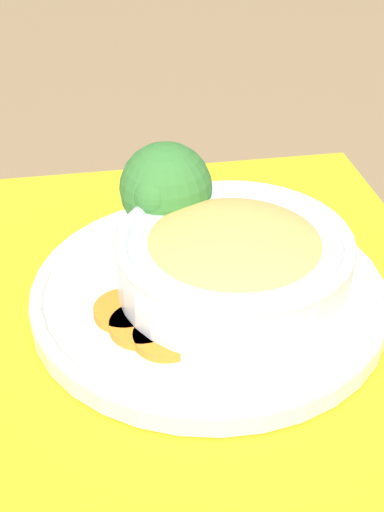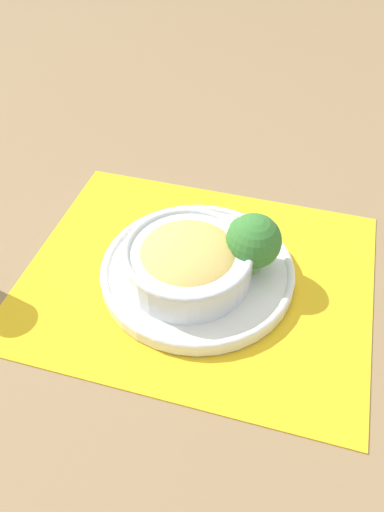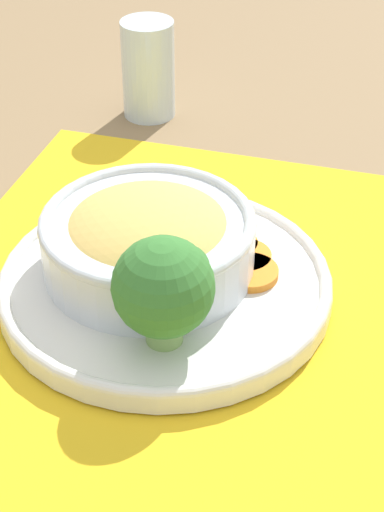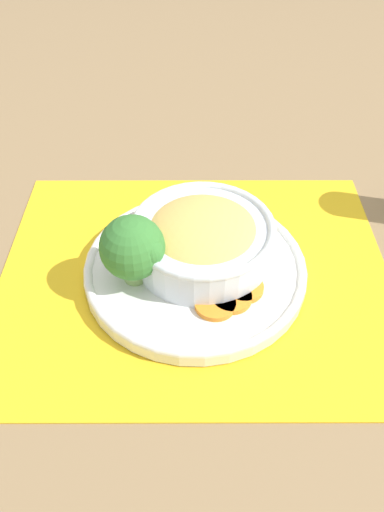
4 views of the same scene
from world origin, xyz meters
The scene contains 8 objects.
ground_plane centered at (0.00, 0.00, 0.00)m, with size 4.00×4.00×0.00m, color #8C704C.
placemat centered at (0.00, 0.00, 0.00)m, with size 0.55×0.47×0.00m.
plate centered at (0.00, 0.00, 0.02)m, with size 0.28×0.28×0.02m.
bowl centered at (-0.01, -0.02, 0.05)m, with size 0.18×0.18×0.06m.
broccoli_floret centered at (0.07, 0.03, 0.07)m, with size 0.08×0.08×0.09m.
carrot_slice_near centered at (-0.03, 0.06, 0.02)m, with size 0.05×0.05×0.01m.
carrot_slice_middle centered at (-0.05, 0.05, 0.02)m, with size 0.05×0.05×0.01m.
carrot_slice_far centered at (-0.06, 0.03, 0.02)m, with size 0.05×0.05×0.01m.
Camera 4 is at (-0.05, 0.44, 0.47)m, focal length 35.00 mm.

